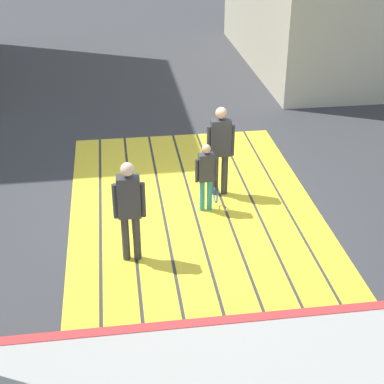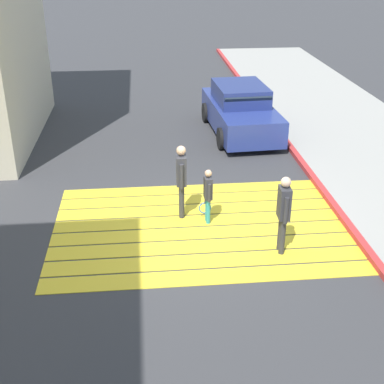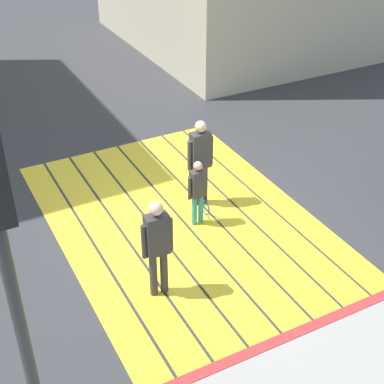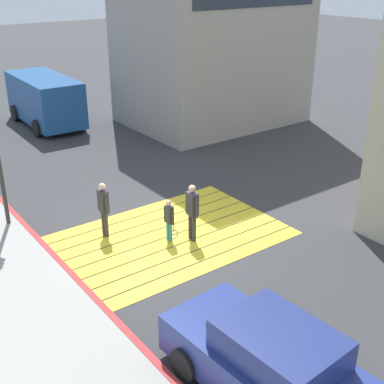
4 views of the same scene
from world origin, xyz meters
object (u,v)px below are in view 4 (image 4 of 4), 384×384
at_px(van_down_street, 45,99).
at_px(pedestrian_child_with_racket, 169,219).
at_px(pedestrian_adult_trailing, 192,209).
at_px(car_parked_near_curb, 272,366).
at_px(pedestrian_adult_lead, 104,206).

xyz_separation_m(van_down_street, pedestrian_child_with_racket, (-1.72, -13.20, -0.56)).
xyz_separation_m(pedestrian_adult_trailing, pedestrian_child_with_racket, (-0.55, 0.34, -0.28)).
xyz_separation_m(car_parked_near_curb, van_down_street, (3.52, 19.09, 0.54)).
bearing_deg(pedestrian_adult_lead, pedestrian_adult_trailing, -42.44).
height_order(pedestrian_adult_lead, pedestrian_adult_trailing, pedestrian_adult_trailing).
xyz_separation_m(van_down_street, pedestrian_adult_lead, (-3.04, -11.83, -0.31)).
relative_size(car_parked_near_curb, pedestrian_child_with_racket, 3.45).
relative_size(van_down_street, pedestrian_adult_trailing, 3.07).
bearing_deg(van_down_street, pedestrian_child_with_racket, -97.42).
distance_m(van_down_street, pedestrian_adult_trailing, 13.59).
bearing_deg(car_parked_near_curb, pedestrian_child_with_racket, 73.03).
xyz_separation_m(car_parked_near_curb, pedestrian_adult_trailing, (2.35, 5.55, 0.26)).
bearing_deg(car_parked_near_curb, pedestrian_adult_lead, 86.23).
height_order(car_parked_near_curb, van_down_street, van_down_street).
bearing_deg(pedestrian_adult_lead, pedestrian_child_with_racket, -46.16).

